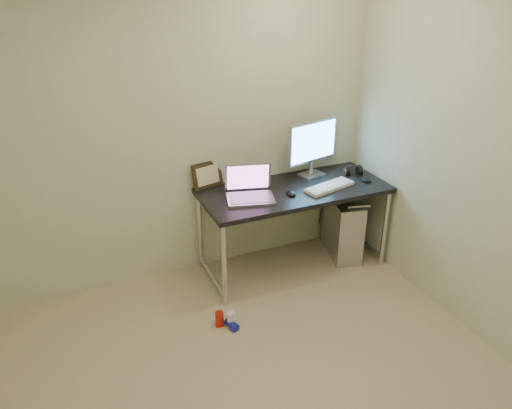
# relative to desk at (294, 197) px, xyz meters

# --- Properties ---
(wall_back) EXTENTS (3.50, 0.02, 2.50)m
(wall_back) POSITION_rel_desk_xyz_m (-0.94, 0.34, 0.58)
(wall_back) COLOR beige
(wall_back) RESTS_ON ground
(desk) EXTENTS (1.57, 0.69, 0.75)m
(desk) POSITION_rel_desk_xyz_m (0.00, 0.00, 0.00)
(desk) COLOR black
(desk) RESTS_ON ground
(tower_computer) EXTENTS (0.36, 0.57, 0.59)m
(tower_computer) POSITION_rel_desk_xyz_m (0.52, 0.02, -0.39)
(tower_computer) COLOR silver
(tower_computer) RESTS_ON ground
(cable_a) EXTENTS (0.01, 0.16, 0.69)m
(cable_a) POSITION_rel_desk_xyz_m (0.47, 0.29, -0.27)
(cable_a) COLOR black
(cable_a) RESTS_ON ground
(cable_b) EXTENTS (0.02, 0.11, 0.71)m
(cable_b) POSITION_rel_desk_xyz_m (0.56, 0.27, -0.29)
(cable_b) COLOR black
(cable_b) RESTS_ON ground
(can_red) EXTENTS (0.07, 0.07, 0.12)m
(can_red) POSITION_rel_desk_xyz_m (-0.87, -0.53, -0.61)
(can_red) COLOR red
(can_red) RESTS_ON ground
(can_white) EXTENTS (0.09, 0.09, 0.12)m
(can_white) POSITION_rel_desk_xyz_m (-0.79, -0.57, -0.61)
(can_white) COLOR white
(can_white) RESTS_ON ground
(can_blue) EXTENTS (0.09, 0.12, 0.06)m
(can_blue) POSITION_rel_desk_xyz_m (-0.80, -0.59, -0.64)
(can_blue) COLOR #171EAE
(can_blue) RESTS_ON ground
(laptop) EXTENTS (0.44, 0.39, 0.26)m
(laptop) POSITION_rel_desk_xyz_m (-0.41, -0.01, 0.14)
(laptop) COLOR #B9B8C0
(laptop) RESTS_ON desk
(monitor) EXTENTS (0.52, 0.20, 0.49)m
(monitor) POSITION_rel_desk_xyz_m (0.27, 0.20, 0.37)
(monitor) COLOR #B9B8C0
(monitor) RESTS_ON desk
(keyboard) EXTENTS (0.47, 0.25, 0.03)m
(keyboard) POSITION_rel_desk_xyz_m (0.27, -0.11, 0.09)
(keyboard) COLOR silver
(keyboard) RESTS_ON desk
(mouse_right) EXTENTS (0.08, 0.12, 0.04)m
(mouse_right) POSITION_rel_desk_xyz_m (0.64, -0.10, 0.10)
(mouse_right) COLOR black
(mouse_right) RESTS_ON desk
(mouse_left) EXTENTS (0.08, 0.12, 0.04)m
(mouse_left) POSITION_rel_desk_xyz_m (-0.08, -0.10, 0.10)
(mouse_left) COLOR black
(mouse_left) RESTS_ON desk
(headphones) EXTENTS (0.18, 0.10, 0.11)m
(headphones) POSITION_rel_desk_xyz_m (0.62, 0.07, 0.11)
(headphones) COLOR black
(headphones) RESTS_ON desk
(picture_frame) EXTENTS (0.28, 0.14, 0.22)m
(picture_frame) POSITION_rel_desk_xyz_m (-0.65, 0.32, 0.19)
(picture_frame) COLOR black
(picture_frame) RESTS_ON desk
(webcam) EXTENTS (0.05, 0.04, 0.13)m
(webcam) POSITION_rel_desk_xyz_m (-0.43, 0.28, 0.17)
(webcam) COLOR silver
(webcam) RESTS_ON desk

